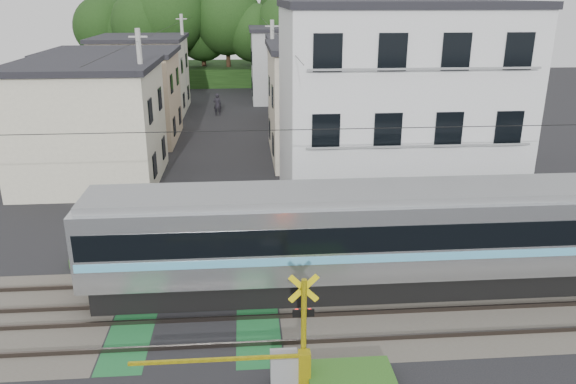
{
  "coord_description": "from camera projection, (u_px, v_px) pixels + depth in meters",
  "views": [
    {
      "loc": [
        1.65,
        -15.66,
        9.54
      ],
      "look_at": [
        3.28,
        5.0,
        2.22
      ],
      "focal_mm": 35.0,
      "sensor_mm": 36.0,
      "label": 1
    }
  ],
  "objects": [
    {
      "name": "houses_row",
      "position": [
        224.0,
        85.0,
        41.08
      ],
      "size": [
        22.07,
        31.35,
        6.8
      ],
      "color": "beige",
      "rests_on": "ground"
    },
    {
      "name": "weed_patches",
      "position": [
        253.0,
        307.0,
        17.76
      ],
      "size": [
        10.25,
        8.8,
        0.4
      ],
      "color": "#2D5E1E",
      "rests_on": "ground"
    },
    {
      "name": "track_bed",
      "position": [
        197.0,
        312.0,
        17.77
      ],
      "size": [
        120.0,
        120.0,
        0.14
      ],
      "color": "#47423A",
      "rests_on": "ground"
    },
    {
      "name": "crossing_signal_far",
      "position": [
        133.0,
        247.0,
        20.78
      ],
      "size": [
        4.74,
        0.65,
        3.09
      ],
      "color": "yellow",
      "rests_on": "ground"
    },
    {
      "name": "utility_poles",
      "position": [
        203.0,
        80.0,
        37.97
      ],
      "size": [
        7.9,
        42.0,
        8.0
      ],
      "color": "#A5A5A0",
      "rests_on": "ground"
    },
    {
      "name": "pedestrian",
      "position": [
        217.0,
        105.0,
        46.46
      ],
      "size": [
        0.69,
        0.47,
        1.84
      ],
      "primitive_type": "imported",
      "rotation": [
        0.0,
        0.0,
        3.19
      ],
      "color": "black",
      "rests_on": "ground"
    },
    {
      "name": "apartment_block",
      "position": [
        393.0,
        107.0,
        25.78
      ],
      "size": [
        10.2,
        8.36,
        9.3
      ],
      "color": "silver",
      "rests_on": "ground"
    },
    {
      "name": "ground",
      "position": [
        197.0,
        313.0,
        17.78
      ],
      "size": [
        120.0,
        120.0,
        0.0
      ],
      "primitive_type": "plane",
      "color": "black"
    },
    {
      "name": "tree_hill",
      "position": [
        231.0,
        32.0,
        61.12
      ],
      "size": [
        40.0,
        13.2,
        11.72
      ],
      "color": "#193511",
      "rests_on": "ground"
    },
    {
      "name": "catenary",
      "position": [
        390.0,
        198.0,
        17.03
      ],
      "size": [
        60.0,
        5.04,
        7.0
      ],
      "color": "#2D2D33",
      "rests_on": "ground"
    },
    {
      "name": "crossing_signal_near",
      "position": [
        287.0,
        361.0,
        14.3
      ],
      "size": [
        4.74,
        0.65,
        3.09
      ],
      "color": "yellow",
      "rests_on": "ground"
    }
  ]
}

